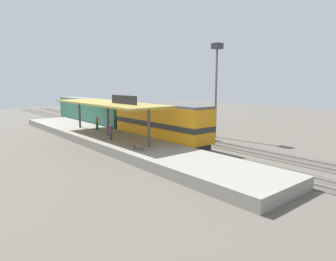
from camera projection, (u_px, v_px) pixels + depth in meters
ground_plane at (154, 137)px, 37.96m from camera, size 120.00×120.00×0.00m
track_near at (142, 138)px, 36.70m from camera, size 3.20×110.00×0.16m
track_far at (170, 134)px, 39.59m from camera, size 3.20×110.00×0.16m
platform at (109, 139)px, 33.75m from camera, size 6.00×44.00×0.90m
station_canopy at (108, 104)px, 33.03m from camera, size 5.20×18.00×4.70m
platform_bench at (138, 145)px, 26.41m from camera, size 0.44×1.70×0.50m
locomotive at (160, 122)px, 33.50m from camera, size 2.93×14.43×4.44m
passenger_carriage_single at (91, 112)px, 47.23m from camera, size 2.90×20.00×4.24m
freight_car at (165, 119)px, 40.05m from camera, size 2.80×12.00×3.54m
light_mast at (217, 71)px, 36.26m from camera, size 1.10×1.10×11.70m
person_waiting at (97, 122)px, 37.72m from camera, size 0.34×0.34×1.71m
person_walking at (111, 131)px, 30.70m from camera, size 0.34×0.34×1.71m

